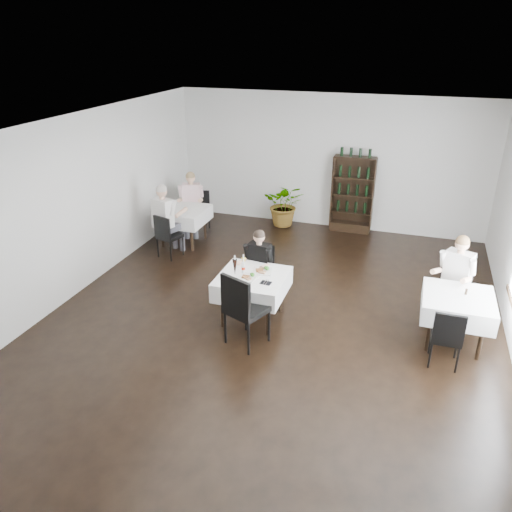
{
  "coord_description": "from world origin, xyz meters",
  "views": [
    {
      "loc": [
        1.9,
        -6.49,
        4.23
      ],
      "look_at": [
        -0.31,
        0.2,
        1.01
      ],
      "focal_mm": 35.0,
      "sensor_mm": 36.0,
      "label": 1
    }
  ],
  "objects_px": {
    "main_table": "(253,284)",
    "potted_tree": "(285,204)",
    "wine_shelf": "(352,195)",
    "diner_main": "(257,262)"
  },
  "relations": [
    {
      "from": "diner_main",
      "to": "main_table",
      "type": "bearing_deg",
      "value": -80.12
    },
    {
      "from": "wine_shelf",
      "to": "potted_tree",
      "type": "height_order",
      "value": "wine_shelf"
    },
    {
      "from": "wine_shelf",
      "to": "main_table",
      "type": "height_order",
      "value": "wine_shelf"
    },
    {
      "from": "main_table",
      "to": "potted_tree",
      "type": "height_order",
      "value": "potted_tree"
    },
    {
      "from": "wine_shelf",
      "to": "potted_tree",
      "type": "relative_size",
      "value": 1.71
    },
    {
      "from": "potted_tree",
      "to": "diner_main",
      "type": "height_order",
      "value": "diner_main"
    },
    {
      "from": "main_table",
      "to": "potted_tree",
      "type": "distance_m",
      "value": 4.25
    },
    {
      "from": "main_table",
      "to": "potted_tree",
      "type": "xyz_separation_m",
      "value": [
        -0.62,
        4.2,
        -0.11
      ]
    },
    {
      "from": "wine_shelf",
      "to": "diner_main",
      "type": "distance_m",
      "value": 3.92
    },
    {
      "from": "potted_tree",
      "to": "wine_shelf",
      "type": "bearing_deg",
      "value": 4.3
    }
  ]
}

